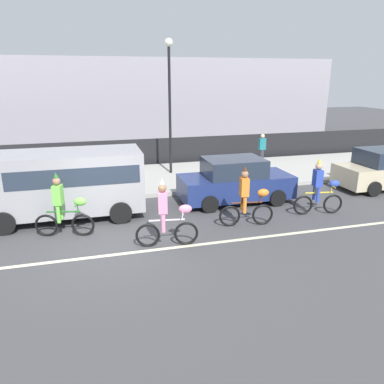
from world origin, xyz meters
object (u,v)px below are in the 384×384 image
object	(u,v)px
parade_cyclist_lime	(63,209)
pedestrian_onlooker	(262,149)
parked_van_grey	(65,180)
parade_cyclist_pink	(167,217)
parade_cyclist_cobalt	(320,190)
parked_car_navy	(235,181)
parade_cyclist_orange	(247,200)
street_lamp_post	(169,88)

from	to	relation	value
parade_cyclist_lime	pedestrian_onlooker	size ratio (longest dim) A/B	1.19
parked_van_grey	parade_cyclist_pink	bearing A→B (deg)	-48.06
parked_van_grey	parade_cyclist_lime	bearing A→B (deg)	-90.67
parade_cyclist_cobalt	parked_car_navy	distance (m)	2.98
parade_cyclist_orange	pedestrian_onlooker	xyz separation A→B (m)	(3.65, 6.62, 0.17)
parade_cyclist_lime	parked_van_grey	size ratio (longest dim) A/B	0.38
street_lamp_post	parked_car_navy	bearing A→B (deg)	-71.17
parade_cyclist_orange	parade_cyclist_cobalt	bearing A→B (deg)	6.34
parade_cyclist_orange	parked_car_navy	size ratio (longest dim) A/B	0.47
parade_cyclist_pink	parked_van_grey	bearing A→B (deg)	131.94
street_lamp_post	pedestrian_onlooker	world-z (taller)	street_lamp_post
parade_cyclist_cobalt	pedestrian_onlooker	xyz separation A→B (m)	(0.91, 6.32, 0.17)
parade_cyclist_orange	pedestrian_onlooker	distance (m)	7.56
parade_cyclist_lime	parked_van_grey	distance (m)	1.64
parade_cyclist_cobalt	parade_cyclist_pink	bearing A→B (deg)	-168.65
parade_cyclist_cobalt	parked_car_navy	bearing A→B (deg)	138.67
parade_cyclist_lime	pedestrian_onlooker	distance (m)	10.84
parade_cyclist_pink	parade_cyclist_cobalt	size ratio (longest dim) A/B	1.00
parade_cyclist_cobalt	parked_van_grey	world-z (taller)	parked_van_grey
parade_cyclist_cobalt	parked_car_navy	size ratio (longest dim) A/B	0.47
parade_cyclist_pink	parade_cyclist_cobalt	bearing A→B (deg)	11.35
parade_cyclist_pink	parked_car_navy	size ratio (longest dim) A/B	0.47
parked_car_navy	street_lamp_post	size ratio (longest dim) A/B	0.70
parade_cyclist_orange	parked_car_navy	world-z (taller)	parade_cyclist_orange
parked_van_grey	street_lamp_post	world-z (taller)	street_lamp_post
parked_car_navy	pedestrian_onlooker	distance (m)	5.38
parade_cyclist_lime	parade_cyclist_pink	bearing A→B (deg)	-27.72
parade_cyclist_orange	pedestrian_onlooker	bearing A→B (deg)	61.17
pedestrian_onlooker	parade_cyclist_orange	bearing A→B (deg)	-118.83
pedestrian_onlooker	street_lamp_post	bearing A→B (deg)	-179.53
street_lamp_post	parked_van_grey	bearing A→B (deg)	-135.41
parade_cyclist_pink	pedestrian_onlooker	xyz separation A→B (m)	(6.31, 7.41, 0.17)
parade_cyclist_pink	pedestrian_onlooker	size ratio (longest dim) A/B	1.19
parade_cyclist_pink	parked_van_grey	distance (m)	4.08
parade_cyclist_pink	parked_car_navy	bearing A→B (deg)	43.89
parade_cyclist_lime	street_lamp_post	size ratio (longest dim) A/B	0.33
parade_cyclist_lime	parade_cyclist_pink	xyz separation A→B (m)	(2.73, -1.43, 0.00)
parade_cyclist_pink	street_lamp_post	xyz separation A→B (m)	(1.70, 7.37, 3.15)
parked_van_grey	street_lamp_post	bearing A→B (deg)	44.59
street_lamp_post	parade_cyclist_lime	bearing A→B (deg)	-126.75
parade_cyclist_orange	street_lamp_post	bearing A→B (deg)	98.38
parade_cyclist_pink	street_lamp_post	size ratio (longest dim) A/B	0.33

